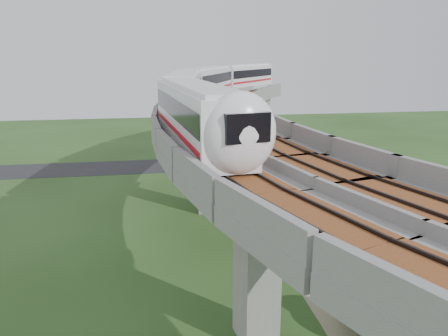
# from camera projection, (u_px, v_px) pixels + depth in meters

# --- Properties ---
(ground) EXTENTS (160.00, 160.00, 0.00)m
(ground) POSITION_uv_depth(u_px,v_px,m) (214.00, 256.00, 34.87)
(ground) COLOR #2A451B
(ground) RESTS_ON ground
(dirt_lot) EXTENTS (18.00, 26.00, 0.04)m
(dirt_lot) POSITION_uv_depth(u_px,v_px,m) (390.00, 255.00, 35.13)
(dirt_lot) COLOR gray
(dirt_lot) RESTS_ON ground
(asphalt_road) EXTENTS (60.00, 8.00, 0.03)m
(asphalt_road) POSITION_uv_depth(u_px,v_px,m) (186.00, 165.00, 63.50)
(asphalt_road) COLOR #232326
(asphalt_road) RESTS_ON ground
(viaduct) EXTENTS (19.58, 73.98, 11.40)m
(viaduct) POSITION_uv_depth(u_px,v_px,m) (264.00, 144.00, 33.16)
(viaduct) COLOR #99968E
(viaduct) RESTS_ON ground
(metro_train) EXTENTS (20.07, 59.20, 3.64)m
(metro_train) POSITION_uv_depth(u_px,v_px,m) (216.00, 86.00, 46.76)
(metro_train) COLOR white
(metro_train) RESTS_ON ground
(fence) EXTENTS (3.87, 38.73, 1.50)m
(fence) POSITION_uv_depth(u_px,v_px,m) (331.00, 240.00, 36.19)
(fence) COLOR #2D382D
(fence) RESTS_ON ground
(tree_0) EXTENTS (1.95, 1.95, 2.46)m
(tree_0) POSITION_uv_depth(u_px,v_px,m) (277.00, 161.00, 59.03)
(tree_0) COLOR #382314
(tree_0) RESTS_ON ground
(tree_1) EXTENTS (2.33, 2.33, 3.22)m
(tree_1) POSITION_uv_depth(u_px,v_px,m) (265.00, 171.00, 51.83)
(tree_1) COLOR #382314
(tree_1) RESTS_ON ground
(tree_2) EXTENTS (2.62, 2.62, 3.62)m
(tree_2) POSITION_uv_depth(u_px,v_px,m) (269.00, 181.00, 46.66)
(tree_2) COLOR #382314
(tree_2) RESTS_ON ground
(tree_3) EXTENTS (2.01, 2.01, 2.73)m
(tree_3) POSITION_uv_depth(u_px,v_px,m) (274.00, 207.00, 40.60)
(tree_3) COLOR #382314
(tree_3) RESTS_ON ground
(tree_4) EXTENTS (1.81, 1.81, 2.49)m
(tree_4) POSITION_uv_depth(u_px,v_px,m) (284.00, 230.00, 35.66)
(tree_4) COLOR #382314
(tree_4) RESTS_ON ground
(tree_5) EXTENTS (1.91, 1.91, 2.48)m
(tree_5) POSITION_uv_depth(u_px,v_px,m) (319.00, 259.00, 30.78)
(tree_5) COLOR #382314
(tree_5) RESTS_ON ground
(tree_6) EXTENTS (2.40, 2.40, 2.78)m
(tree_6) POSITION_uv_depth(u_px,v_px,m) (362.00, 300.00, 25.47)
(tree_6) COLOR #382314
(tree_6) RESTS_ON ground
(tree_7) EXTENTS (2.88, 2.88, 3.19)m
(tree_7) POSITION_uv_depth(u_px,v_px,m) (397.00, 316.00, 23.57)
(tree_7) COLOR #382314
(tree_7) RESTS_ON ground
(car_white) EXTENTS (3.50, 3.84, 1.27)m
(car_white) POSITION_uv_depth(u_px,v_px,m) (394.00, 301.00, 27.37)
(car_white) COLOR silver
(car_white) RESTS_ON dirt_lot
(car_red) EXTENTS (3.55, 2.99, 1.15)m
(car_red) POSITION_uv_depth(u_px,v_px,m) (404.00, 236.00, 37.20)
(car_red) COLOR #A8240F
(car_red) RESTS_ON dirt_lot
(car_dark) EXTENTS (4.97, 3.27, 1.34)m
(car_dark) POSITION_uv_depth(u_px,v_px,m) (384.00, 222.00, 40.13)
(car_dark) COLOR black
(car_dark) RESTS_ON dirt_lot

